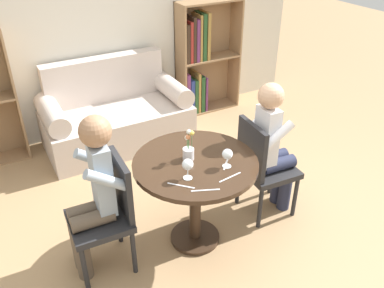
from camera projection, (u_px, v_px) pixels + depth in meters
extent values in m
plane|color=tan|center=(195.00, 238.00, 3.34)|extent=(16.00, 16.00, 0.00)
cube|color=beige|center=(93.00, 14.00, 4.31)|extent=(5.20, 0.05, 2.70)
cylinder|color=#382619|center=(195.00, 163.00, 2.96)|extent=(0.92, 0.92, 0.03)
cylinder|color=#382619|center=(195.00, 202.00, 3.15)|extent=(0.09, 0.09, 0.69)
cylinder|color=#382619|center=(195.00, 237.00, 3.33)|extent=(0.40, 0.40, 0.03)
cube|color=beige|center=(118.00, 127.00, 4.54)|extent=(1.57, 0.80, 0.42)
cube|color=beige|center=(104.00, 79.00, 4.55)|extent=(1.35, 0.16, 0.50)
cylinder|color=beige|center=(52.00, 114.00, 4.10)|extent=(0.22, 0.72, 0.22)
cylinder|color=beige|center=(171.00, 88.00, 4.66)|extent=(0.22, 0.72, 0.22)
cube|color=#93704C|center=(15.00, 94.00, 4.11)|extent=(0.02, 0.28, 1.39)
cube|color=#93704C|center=(203.00, 55.00, 5.17)|extent=(0.81, 0.02, 1.39)
cube|color=#93704C|center=(181.00, 63.00, 4.91)|extent=(0.02, 0.28, 1.39)
cube|color=#93704C|center=(235.00, 53.00, 5.23)|extent=(0.02, 0.28, 1.39)
cube|color=#93704C|center=(207.00, 107.00, 5.42)|extent=(0.76, 0.28, 0.02)
cube|color=#93704C|center=(209.00, 58.00, 5.07)|extent=(0.76, 0.28, 0.02)
cube|color=#93704C|center=(210.00, 1.00, 4.72)|extent=(0.76, 0.28, 0.02)
cube|color=#602D5B|center=(185.00, 93.00, 5.13)|extent=(0.05, 0.23, 0.54)
cube|color=navy|center=(189.00, 95.00, 5.18)|extent=(0.05, 0.23, 0.46)
cube|color=#234723|center=(193.00, 95.00, 5.20)|extent=(0.05, 0.23, 0.45)
cube|color=olive|center=(196.00, 91.00, 5.20)|extent=(0.03, 0.23, 0.53)
cube|color=#234723|center=(199.00, 92.00, 5.23)|extent=(0.05, 0.23, 0.48)
cube|color=#602D5B|center=(203.00, 92.00, 5.26)|extent=(0.03, 0.23, 0.46)
cube|color=#332319|center=(184.00, 43.00, 4.80)|extent=(0.04, 0.23, 0.46)
cube|color=maroon|center=(188.00, 41.00, 4.81)|extent=(0.03, 0.23, 0.49)
cube|color=#332319|center=(191.00, 39.00, 4.81)|extent=(0.03, 0.23, 0.54)
cube|color=#602D5B|center=(194.00, 39.00, 4.84)|extent=(0.04, 0.23, 0.51)
cube|color=olive|center=(197.00, 37.00, 4.85)|extent=(0.03, 0.23, 0.55)
cube|color=#234723|center=(201.00, 36.00, 4.86)|extent=(0.05, 0.23, 0.56)
cube|color=olive|center=(205.00, 35.00, 4.89)|extent=(0.04, 0.23, 0.56)
cylinder|color=#232326|center=(73.00, 236.00, 3.08)|extent=(0.04, 0.04, 0.40)
cylinder|color=#232326|center=(85.00, 269.00, 2.80)|extent=(0.04, 0.04, 0.40)
cylinder|color=#232326|center=(119.00, 222.00, 3.21)|extent=(0.04, 0.04, 0.40)
cylinder|color=#232326|center=(134.00, 252.00, 2.94)|extent=(0.04, 0.04, 0.40)
cube|color=#232326|center=(99.00, 221.00, 2.89)|extent=(0.44, 0.44, 0.05)
cube|color=#232326|center=(122.00, 186.00, 2.84)|extent=(0.06, 0.38, 0.45)
cylinder|color=#232326|center=(295.00, 197.00, 3.49)|extent=(0.04, 0.04, 0.40)
cylinder|color=#232326|center=(271.00, 175.00, 3.76)|extent=(0.04, 0.04, 0.40)
cylinder|color=#232326|center=(260.00, 208.00, 3.36)|extent=(0.04, 0.04, 0.40)
cylinder|color=#232326|center=(238.00, 185.00, 3.63)|extent=(0.04, 0.04, 0.40)
cube|color=#232326|center=(268.00, 169.00, 3.44)|extent=(0.45, 0.45, 0.05)
cube|color=#232326|center=(252.00, 149.00, 3.25)|extent=(0.07, 0.38, 0.45)
cylinder|color=brown|center=(79.00, 243.00, 2.98)|extent=(0.11, 0.11, 0.45)
cylinder|color=brown|center=(83.00, 253.00, 2.89)|extent=(0.11, 0.11, 0.45)
cylinder|color=brown|center=(89.00, 210.00, 2.88)|extent=(0.31, 0.12, 0.11)
cylinder|color=brown|center=(93.00, 219.00, 2.79)|extent=(0.31, 0.12, 0.11)
cube|color=#93A3B2|center=(102.00, 179.00, 2.74)|extent=(0.13, 0.21, 0.53)
cylinder|color=#93A3B2|center=(95.00, 159.00, 2.80)|extent=(0.29, 0.08, 0.23)
cylinder|color=#93A3B2|center=(106.00, 180.00, 2.59)|extent=(0.29, 0.08, 0.23)
sphere|color=#936B4C|center=(95.00, 131.00, 2.55)|extent=(0.21, 0.21, 0.21)
cylinder|color=#282D47|center=(285.00, 187.00, 3.56)|extent=(0.11, 0.11, 0.45)
cylinder|color=#282D47|center=(278.00, 181.00, 3.64)|extent=(0.11, 0.11, 0.45)
cylinder|color=#282D47|center=(278.00, 164.00, 3.38)|extent=(0.31, 0.13, 0.11)
cylinder|color=#282D47|center=(271.00, 158.00, 3.46)|extent=(0.31, 0.13, 0.11)
cube|color=white|center=(267.00, 137.00, 3.25)|extent=(0.13, 0.21, 0.51)
cylinder|color=white|center=(277.00, 136.00, 3.10)|extent=(0.29, 0.09, 0.23)
cylinder|color=white|center=(258.00, 121.00, 3.31)|extent=(0.29, 0.09, 0.23)
sphere|color=tan|center=(271.00, 96.00, 3.06)|extent=(0.20, 0.20, 0.20)
cylinder|color=white|center=(188.00, 178.00, 2.77)|extent=(0.06, 0.06, 0.00)
cylinder|color=white|center=(188.00, 173.00, 2.75)|extent=(0.01, 0.01, 0.08)
sphere|color=white|center=(188.00, 164.00, 2.71)|extent=(0.08, 0.08, 0.08)
sphere|color=maroon|center=(188.00, 166.00, 2.72)|extent=(0.06, 0.06, 0.06)
cylinder|color=white|center=(227.00, 166.00, 2.89)|extent=(0.06, 0.06, 0.00)
cylinder|color=white|center=(227.00, 162.00, 2.87)|extent=(0.01, 0.01, 0.07)
sphere|color=white|center=(227.00, 154.00, 2.84)|extent=(0.08, 0.08, 0.08)
sphere|color=maroon|center=(227.00, 155.00, 2.84)|extent=(0.05, 0.05, 0.05)
cylinder|color=silver|center=(188.00, 154.00, 2.95)|extent=(0.08, 0.08, 0.09)
cylinder|color=#4C7A42|center=(192.00, 141.00, 2.90)|extent=(0.01, 0.01, 0.13)
sphere|color=#EACC4C|center=(192.00, 133.00, 2.86)|extent=(0.04, 0.04, 0.04)
cylinder|color=#4C7A42|center=(187.00, 143.00, 2.93)|extent=(0.00, 0.01, 0.08)
sphere|color=silver|center=(187.00, 138.00, 2.91)|extent=(0.04, 0.04, 0.04)
cylinder|color=#4C7A42|center=(189.00, 140.00, 2.90)|extent=(0.00, 0.01, 0.14)
sphere|color=silver|center=(189.00, 132.00, 2.86)|extent=(0.04, 0.04, 0.04)
cylinder|color=#4C7A42|center=(188.00, 143.00, 2.91)|extent=(0.00, 0.01, 0.10)
sphere|color=#E07F4C|center=(188.00, 137.00, 2.88)|extent=(0.04, 0.04, 0.04)
cube|color=silver|center=(181.00, 186.00, 2.70)|extent=(0.14, 0.15, 0.00)
cube|color=silver|center=(206.00, 190.00, 2.65)|extent=(0.18, 0.08, 0.00)
cube|color=silver|center=(230.00, 177.00, 2.78)|extent=(0.19, 0.04, 0.00)
cube|color=silver|center=(226.00, 163.00, 2.93)|extent=(0.14, 0.14, 0.00)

